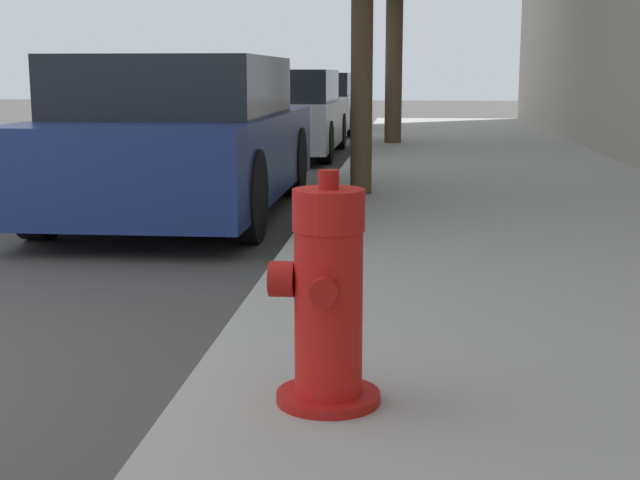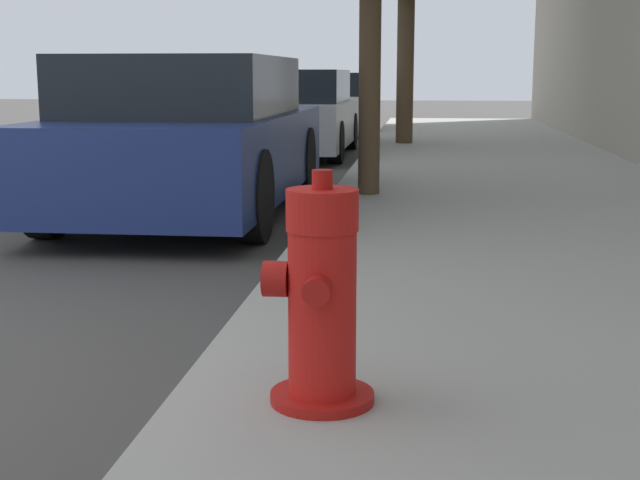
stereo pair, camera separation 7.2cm
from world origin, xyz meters
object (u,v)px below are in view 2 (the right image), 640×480
object	(u,v)px
fire_hydrant	(321,300)
parked_car_far	(325,103)
parked_car_mid	(294,114)
parked_car_near	(191,138)

from	to	relation	value
fire_hydrant	parked_car_far	world-z (taller)	parked_car_far
fire_hydrant	parked_car_mid	bearing A→B (deg)	98.82
parked_car_mid	parked_car_near	bearing A→B (deg)	-90.54
parked_car_near	parked_car_far	world-z (taller)	parked_car_near
parked_car_near	parked_car_mid	bearing A→B (deg)	89.46
fire_hydrant	parked_car_mid	size ratio (longest dim) A/B	0.20
fire_hydrant	parked_car_far	bearing A→B (deg)	96.29
parked_car_mid	parked_car_far	bearing A→B (deg)	91.45
parked_car_near	parked_car_far	bearing A→B (deg)	90.44
fire_hydrant	parked_car_near	world-z (taller)	parked_car_near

